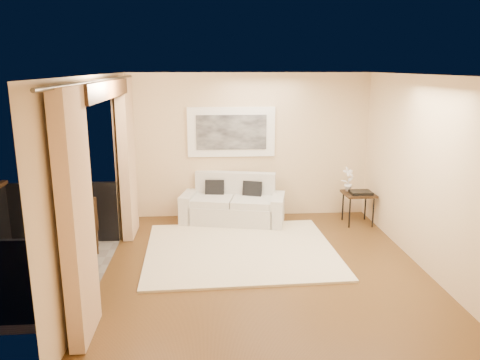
{
  "coord_description": "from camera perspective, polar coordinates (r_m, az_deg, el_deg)",
  "views": [
    {
      "loc": [
        -0.77,
        -6.14,
        2.81
      ],
      "look_at": [
        -0.28,
        1.05,
        1.05
      ],
      "focal_mm": 35.0,
      "sensor_mm": 36.0,
      "label": 1
    }
  ],
  "objects": [
    {
      "name": "vase",
      "position": [
        6.49,
        -21.64,
        -5.38
      ],
      "size": [
        0.04,
        0.04,
        0.18
      ],
      "primitive_type": "cylinder",
      "color": "silver",
      "rests_on": "bistro_table"
    },
    {
      "name": "candle",
      "position": [
        6.76,
        -20.32,
        -4.99
      ],
      "size": [
        0.06,
        0.06,
        0.07
      ],
      "primitive_type": "cylinder",
      "color": "red",
      "rests_on": "bistro_table"
    },
    {
      "name": "bistro_table",
      "position": [
        6.7,
        -20.98,
        -6.3
      ],
      "size": [
        0.76,
        0.76,
        0.71
      ],
      "rotation": [
        0.0,
        0.0,
        -0.33
      ],
      "color": "#301E10",
      "rests_on": "balcony"
    },
    {
      "name": "orchid",
      "position": [
        8.72,
        13.05,
        0.09
      ],
      "size": [
        0.29,
        0.25,
        0.45
      ],
      "primitive_type": "imported",
      "rotation": [
        0.0,
        0.0,
        0.48
      ],
      "color": "white",
      "rests_on": "side_table"
    },
    {
      "name": "rug",
      "position": [
        7.37,
        0.06,
        -8.54
      ],
      "size": [
        2.99,
        2.63,
        0.04
      ],
      "primitive_type": "cube",
      "rotation": [
        0.0,
        0.0,
        0.03
      ],
      "color": "beige",
      "rests_on": "floor"
    },
    {
      "name": "floor",
      "position": [
        6.8,
        2.98,
        -10.71
      ],
      "size": [
        5.0,
        5.0,
        0.0
      ],
      "primitive_type": "plane",
      "color": "brown",
      "rests_on": "ground"
    },
    {
      "name": "glass_a",
      "position": [
        6.55,
        -19.99,
        -5.31
      ],
      "size": [
        0.06,
        0.06,
        0.12
      ],
      "primitive_type": "cylinder",
      "color": "white",
      "rests_on": "bistro_table"
    },
    {
      "name": "tray",
      "position": [
        8.64,
        14.5,
        -1.48
      ],
      "size": [
        0.38,
        0.28,
        0.05
      ],
      "primitive_type": "cube",
      "rotation": [
        0.0,
        0.0,
        0.0
      ],
      "color": "black",
      "rests_on": "side_table"
    },
    {
      "name": "balcony",
      "position": [
        7.15,
        -24.71,
        -9.23
      ],
      "size": [
        1.81,
        2.6,
        1.17
      ],
      "color": "#605B56",
      "rests_on": "ground"
    },
    {
      "name": "ice_bucket",
      "position": [
        6.8,
        -21.7,
        -4.42
      ],
      "size": [
        0.18,
        0.18,
        0.2
      ],
      "primitive_type": "cylinder",
      "color": "silver",
      "rests_on": "bistro_table"
    },
    {
      "name": "sofa",
      "position": [
        8.61,
        -0.81,
        -3.13
      ],
      "size": [
        1.97,
        1.16,
        0.89
      ],
      "rotation": [
        0.0,
        0.0,
        -0.21
      ],
      "color": "silver",
      "rests_on": "floor"
    },
    {
      "name": "balcony_chair_far",
      "position": [
        7.49,
        -18.43,
        -4.79
      ],
      "size": [
        0.47,
        0.47,
        0.91
      ],
      "rotation": [
        0.0,
        0.0,
        3.37
      ],
      "color": "#301E10",
      "rests_on": "balcony"
    },
    {
      "name": "room_shell",
      "position": [
        6.3,
        -16.68,
        10.51
      ],
      "size": [
        5.0,
        6.4,
        5.0
      ],
      "color": "white",
      "rests_on": "ground"
    },
    {
      "name": "curtains",
      "position": [
        6.46,
        -15.79,
        -0.01
      ],
      "size": [
        0.16,
        4.8,
        2.64
      ],
      "color": "#D9B086",
      "rests_on": "ground"
    },
    {
      "name": "glass_b",
      "position": [
        6.62,
        -19.81,
        -5.12
      ],
      "size": [
        0.06,
        0.06,
        0.12
      ],
      "primitive_type": "cylinder",
      "color": "white",
      "rests_on": "bistro_table"
    },
    {
      "name": "artwork",
      "position": [
        8.7,
        -1.07,
        5.86
      ],
      "size": [
        1.62,
        0.07,
        0.92
      ],
      "color": "white",
      "rests_on": "room_shell"
    },
    {
      "name": "side_table",
      "position": [
        8.73,
        14.25,
        -1.89
      ],
      "size": [
        0.55,
        0.55,
        0.58
      ],
      "rotation": [
        0.0,
        0.0,
        0.03
      ],
      "color": "#301E10",
      "rests_on": "floor"
    }
  ]
}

